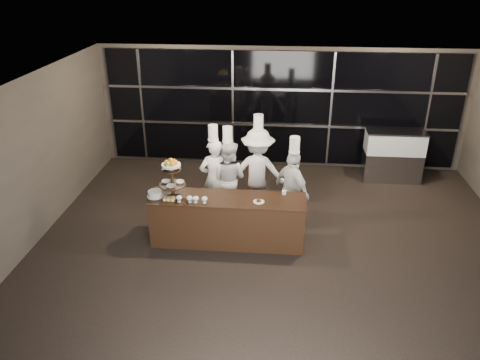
# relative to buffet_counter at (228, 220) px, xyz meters

# --- Properties ---
(room) EXTENTS (10.00, 10.00, 10.00)m
(room) POSITION_rel_buffet_counter_xyz_m (0.91, -1.19, 1.03)
(room) COLOR black
(room) RESTS_ON ground
(window_wall) EXTENTS (8.60, 0.10, 2.80)m
(window_wall) POSITION_rel_buffet_counter_xyz_m (0.91, 3.74, 1.04)
(window_wall) COLOR black
(window_wall) RESTS_ON ground
(buffet_counter) EXTENTS (2.84, 0.74, 0.92)m
(buffet_counter) POSITION_rel_buffet_counter_xyz_m (0.00, 0.00, 0.00)
(buffet_counter) COLOR black
(buffet_counter) RESTS_ON ground
(display_stand) EXTENTS (0.48, 0.48, 0.74)m
(display_stand) POSITION_rel_buffet_counter_xyz_m (-1.00, -0.00, 0.87)
(display_stand) COLOR black
(display_stand) RESTS_ON buffet_counter
(compotes) EXTENTS (0.57, 0.11, 0.12)m
(compotes) POSITION_rel_buffet_counter_xyz_m (-0.61, -0.22, 0.54)
(compotes) COLOR silver
(compotes) RESTS_ON buffet_counter
(layer_cake) EXTENTS (0.30, 0.30, 0.11)m
(layer_cake) POSITION_rel_buffet_counter_xyz_m (-1.32, -0.05, 0.51)
(layer_cake) COLOR white
(layer_cake) RESTS_ON buffet_counter
(pastry_squares) EXTENTS (0.20, 0.13, 0.05)m
(pastry_squares) POSITION_rel_buffet_counter_xyz_m (-1.03, -0.16, 0.48)
(pastry_squares) COLOR #EECC74
(pastry_squares) RESTS_ON buffet_counter
(small_plate) EXTENTS (0.20, 0.20, 0.05)m
(small_plate) POSITION_rel_buffet_counter_xyz_m (0.57, -0.10, 0.47)
(small_plate) COLOR white
(small_plate) RESTS_ON buffet_counter
(chef_cup) EXTENTS (0.08, 0.08, 0.07)m
(chef_cup) POSITION_rel_buffet_counter_xyz_m (1.02, 0.25, 0.49)
(chef_cup) COLOR white
(chef_cup) RESTS_ON buffet_counter
(display_case) EXTENTS (1.36, 0.59, 1.24)m
(display_case) POSITION_rel_buffet_counter_xyz_m (3.60, 3.11, 0.22)
(display_case) COLOR #A5A5AA
(display_case) RESTS_ON ground
(chef_a) EXTENTS (0.72, 0.63, 1.96)m
(chef_a) POSITION_rel_buffet_counter_xyz_m (-0.39, 1.01, 0.39)
(chef_a) COLOR white
(chef_a) RESTS_ON ground
(chef_b) EXTENTS (0.93, 0.82, 1.91)m
(chef_b) POSITION_rel_buffet_counter_xyz_m (-0.11, 1.07, 0.35)
(chef_b) COLOR silver
(chef_b) RESTS_ON ground
(chef_c) EXTENTS (1.20, 0.72, 2.12)m
(chef_c) POSITION_rel_buffet_counter_xyz_m (0.48, 1.25, 0.45)
(chef_c) COLOR silver
(chef_c) RESTS_ON ground
(chef_d) EXTENTS (0.88, 0.96, 1.88)m
(chef_d) POSITION_rel_buffet_counter_xyz_m (1.18, 0.71, 0.34)
(chef_d) COLOR silver
(chef_d) RESTS_ON ground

